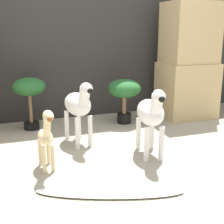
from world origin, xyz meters
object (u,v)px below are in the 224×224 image
(zebra_left, at_px, (79,105))
(potted_palm_back, at_px, (29,90))
(zebra_right, at_px, (151,113))
(potted_palm_front, at_px, (124,91))
(surfboard, at_px, (108,191))
(giraffe_figurine, at_px, (46,135))

(zebra_left, xyz_separation_m, potted_palm_back, (-0.38, 0.61, 0.05))
(zebra_right, relative_size, potted_palm_back, 1.09)
(potted_palm_front, bearing_deg, potted_palm_back, 172.97)
(zebra_right, relative_size, potted_palm_front, 1.20)
(zebra_right, bearing_deg, surfboard, -138.69)
(giraffe_figurine, distance_m, surfboard, 0.63)
(giraffe_figurine, bearing_deg, potted_palm_front, 43.81)
(zebra_right, height_order, potted_palm_back, zebra_right)
(zebra_left, xyz_separation_m, potted_palm_front, (0.64, 0.48, -0.01))
(zebra_right, xyz_separation_m, giraffe_figurine, (-0.86, -0.00, -0.09))
(zebra_right, relative_size, giraffe_figurine, 1.21)
(potted_palm_back, bearing_deg, zebra_left, -57.83)
(surfboard, bearing_deg, potted_palm_back, 102.19)
(giraffe_figurine, relative_size, surfboard, 0.51)
(potted_palm_back, bearing_deg, surfboard, -77.81)
(zebra_right, height_order, potted_palm_front, zebra_right)
(giraffe_figurine, height_order, surfboard, giraffe_figurine)
(giraffe_figurine, xyz_separation_m, potted_palm_front, (1.01, 0.97, 0.08))
(giraffe_figurine, relative_size, potted_palm_back, 0.90)
(giraffe_figurine, height_order, potted_palm_back, potted_palm_back)
(potted_palm_back, height_order, surfboard, potted_palm_back)
(surfboard, bearing_deg, potted_palm_front, 64.51)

